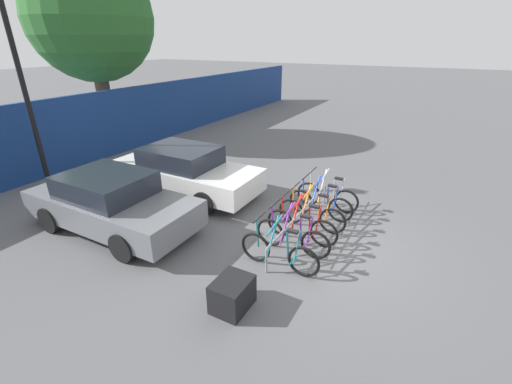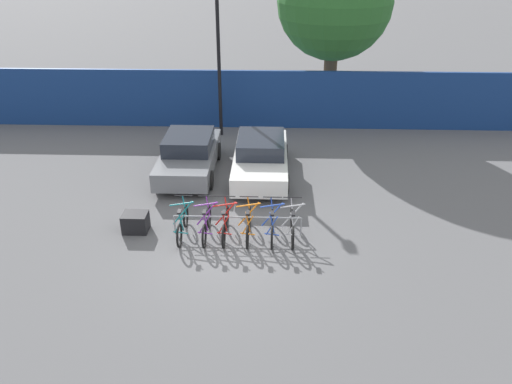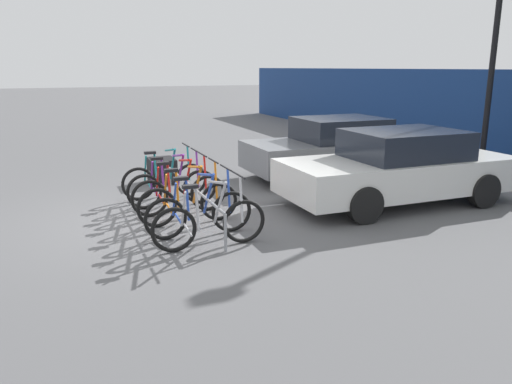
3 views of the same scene
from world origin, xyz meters
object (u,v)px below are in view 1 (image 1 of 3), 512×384
(bike_rack, at_px, (301,214))
(bicycle_purple, at_px, (292,236))
(car_white, at_px, (184,171))
(bicycle_orange, at_px, (311,214))
(lamp_post, at_px, (18,67))
(bicycle_red, at_px, (301,226))
(car_grey, at_px, (112,202))
(bicycle_blue, at_px, (320,204))
(bicycle_silver, at_px, (327,196))
(bicycle_teal, at_px, (279,252))
(cargo_crate, at_px, (232,294))
(tree_behind_hoarding, at_px, (91,19))

(bike_rack, height_order, bicycle_purple, bicycle_purple)
(car_white, bearing_deg, bicycle_orange, -93.18)
(car_white, bearing_deg, lamp_post, 114.29)
(bicycle_red, xyz_separation_m, car_grey, (-1.64, 4.18, 0.31))
(bicycle_blue, bearing_deg, bicycle_red, 179.11)
(bicycle_silver, height_order, car_white, car_white)
(bicycle_blue, height_order, car_white, car_white)
(bicycle_teal, distance_m, cargo_crate, 1.40)
(bike_rack, distance_m, tree_behind_hoarding, 12.05)
(bike_rack, xyz_separation_m, bicycle_teal, (-1.52, -0.15, -0.11))
(car_grey, distance_m, car_white, 2.51)
(bicycle_red, distance_m, tree_behind_hoarding, 12.32)
(bicycle_red, distance_m, bicycle_blue, 1.29)
(bicycle_teal, relative_size, cargo_crate, 2.44)
(bicycle_red, relative_size, cargo_crate, 2.44)
(bicycle_red, height_order, cargo_crate, bicycle_red)
(bicycle_silver, bearing_deg, tree_behind_hoarding, 81.29)
(bicycle_red, bearing_deg, tree_behind_hoarding, 67.57)
(bicycle_blue, xyz_separation_m, car_grey, (-2.94, 4.18, 0.31))
(bicycle_red, distance_m, cargo_crate, 2.58)
(bicycle_blue, distance_m, tree_behind_hoarding, 11.98)
(tree_behind_hoarding, bearing_deg, bicycle_silver, -100.25)
(car_grey, height_order, cargo_crate, car_grey)
(bicycle_teal, xyz_separation_m, bicycle_orange, (1.83, 0.00, 0.00))
(lamp_post, bearing_deg, bicycle_purple, -87.23)
(bicycle_silver, bearing_deg, bike_rack, 175.95)
(bicycle_red, height_order, car_white, car_white)
(bicycle_purple, relative_size, car_white, 0.38)
(bicycle_silver, xyz_separation_m, tree_behind_hoarding, (1.95, 10.77, 4.60))
(bike_rack, bearing_deg, tree_behind_hoarding, 71.92)
(bicycle_silver, distance_m, cargo_crate, 4.43)
(bicycle_teal, xyz_separation_m, car_white, (2.06, 4.05, 0.31))
(lamp_post, xyz_separation_m, cargo_crate, (-1.66, -7.76, -3.26))
(car_white, xyz_separation_m, lamp_post, (-1.77, 3.93, 2.85))
(cargo_crate, bearing_deg, car_white, 48.09)
(bicycle_purple, relative_size, bicycle_red, 1.00)
(bicycle_purple, height_order, lamp_post, lamp_post)
(bike_rack, xyz_separation_m, lamp_post, (-1.24, 7.82, 3.05))
(bicycle_silver, bearing_deg, bicycle_orange, -178.46)
(car_white, relative_size, cargo_crate, 6.42)
(bicycle_silver, bearing_deg, car_white, 105.22)
(bicycle_purple, height_order, tree_behind_hoarding, tree_behind_hoarding)
(bicycle_purple, bearing_deg, bike_rack, 8.65)
(bike_rack, xyz_separation_m, bicycle_blue, (0.96, -0.15, -0.11))
(bike_rack, relative_size, bicycle_orange, 2.10)
(cargo_crate, bearing_deg, bicycle_purple, -6.06)
(bike_rack, height_order, bicycle_orange, bicycle_orange)
(car_white, distance_m, cargo_crate, 5.16)
(bike_rack, distance_m, bicycle_red, 0.38)
(bicycle_silver, xyz_separation_m, lamp_post, (-2.76, 7.97, 3.16))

